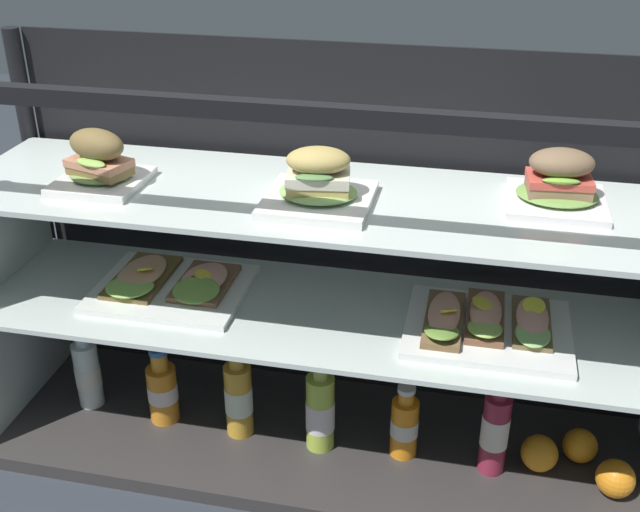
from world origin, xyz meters
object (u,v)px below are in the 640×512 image
Objects in this scene: plated_roll_sandwich_near_left_corner at (318,185)px; orange_fruit_near_left_post at (580,446)px; juice_bottle_front_left_end at (239,397)px; juice_bottle_back_center at (495,430)px; orange_fruit_beside_bottles at (615,478)px; juice_bottle_near_post at (87,374)px; plated_roll_sandwich_far_right at (559,184)px; open_sandwich_tray_near_left_corner at (486,324)px; plated_roll_sandwich_left_of_center at (99,164)px; open_sandwich_tray_right_of_center at (170,284)px; juice_bottle_back_left at (320,410)px; orange_fruit_rolled_forward at (539,454)px; juice_bottle_tucked_behind at (404,425)px; juice_bottle_front_right_end at (163,390)px.

orange_fruit_near_left_post is (0.59, 0.09, -0.62)m from plated_roll_sandwich_near_left_corner.
juice_bottle_back_center is (0.59, -0.00, 0.01)m from juice_bottle_front_left_end.
orange_fruit_beside_bottles is 1.07× the size of orange_fruit_near_left_post.
plated_roll_sandwich_near_left_corner is at bearing -3.45° from juice_bottle_near_post.
juice_bottle_back_center is at bearing 2.29° from plated_roll_sandwich_near_left_corner.
open_sandwich_tray_near_left_corner is (-0.11, -0.06, -0.30)m from plated_roll_sandwich_far_right.
juice_bottle_back_center is (0.39, 0.02, -0.55)m from plated_roll_sandwich_near_left_corner.
juice_bottle_back_center is at bearing -0.11° from juice_bottle_front_left_end.
plated_roll_sandwich_left_of_center is 2.10× the size of orange_fruit_beside_bottles.
open_sandwich_tray_right_of_center reaches higher than juice_bottle_near_post.
open_sandwich_tray_right_of_center reaches higher than juice_bottle_front_left_end.
juice_bottle_back_left is (-0.46, -0.09, -0.56)m from plated_roll_sandwich_far_right.
juice_bottle_front_left_end is 0.59m from juice_bottle_back_center.
plated_roll_sandwich_left_of_center is 1.02m from juice_bottle_back_center.
orange_fruit_beside_bottles is at bearing -16.07° from orange_fruit_rolled_forward.
juice_bottle_tucked_behind is 2.26× the size of orange_fruit_rolled_forward.
juice_bottle_back_left is (0.60, -0.03, 0.01)m from juice_bottle_near_post.
plated_roll_sandwich_far_right is at bearing 11.81° from plated_roll_sandwich_near_left_corner.
juice_bottle_back_left is at bearing -7.01° from open_sandwich_tray_right_of_center.
plated_roll_sandwich_far_right is 1.03m from juice_bottle_front_right_end.
plated_roll_sandwich_left_of_center is 0.75× the size of juice_bottle_front_left_end.
juice_bottle_front_right_end is (-0.85, -0.07, -0.58)m from plated_roll_sandwich_far_right.
juice_bottle_tucked_behind reaches higher than orange_fruit_rolled_forward.
juice_bottle_front_left_end is 3.00× the size of orange_fruit_near_left_post.
juice_bottle_near_post is at bearing 176.55° from plated_roll_sandwich_near_left_corner.
plated_roll_sandwich_left_of_center reaches higher than juice_bottle_tucked_behind.
open_sandwich_tray_right_of_center is 1.36× the size of juice_bottle_back_left.
open_sandwich_tray_near_left_corner is at bearing -177.95° from orange_fruit_rolled_forward.
plated_roll_sandwich_far_right is 2.44× the size of orange_fruit_near_left_post.
orange_fruit_near_left_post is at bearing 12.90° from open_sandwich_tray_near_left_corner.
juice_bottle_tucked_behind is (0.39, 0.01, -0.02)m from juice_bottle_front_left_end.
juice_bottle_near_post reaches higher than juice_bottle_front_right_end.
orange_fruit_rolled_forward is at bearing 2.38° from plated_roll_sandwich_left_of_center.
juice_bottle_front_left_end is 0.94× the size of juice_bottle_back_left.
orange_fruit_near_left_post is (0.59, 0.08, -0.06)m from juice_bottle_back_left.
juice_bottle_back_center is 0.27m from orange_fruit_beside_bottles.
plated_roll_sandwich_near_left_corner reaches higher than juice_bottle_near_post.
plated_roll_sandwich_far_right is 1.20m from juice_bottle_near_post.
plated_roll_sandwich_far_right is at bearing 14.93° from juice_bottle_tucked_behind.
orange_fruit_rolled_forward is at bearing 4.50° from plated_roll_sandwich_near_left_corner.
juice_bottle_tucked_behind is (0.59, 0.00, -0.00)m from juice_bottle_front_right_end.
open_sandwich_tray_near_left_corner is at bearing 172.58° from orange_fruit_beside_bottles.
juice_bottle_front_left_end is at bearing 3.78° from plated_roll_sandwich_left_of_center.
juice_bottle_back_left is at bearing -1.90° from juice_bottle_front_left_end.
juice_bottle_front_right_end is at bearing -138.81° from open_sandwich_tray_right_of_center.
juice_bottle_back_left reaches higher than orange_fruit_near_left_post.
juice_bottle_near_post is 2.65× the size of orange_fruit_beside_bottles.
juice_bottle_front_left_end is 1.25× the size of juice_bottle_tucked_behind.
plated_roll_sandwich_near_left_corner is 0.62× the size of open_sandwich_tray_near_left_corner.
juice_bottle_tucked_behind is at bearing 2.29° from plated_roll_sandwich_left_of_center.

